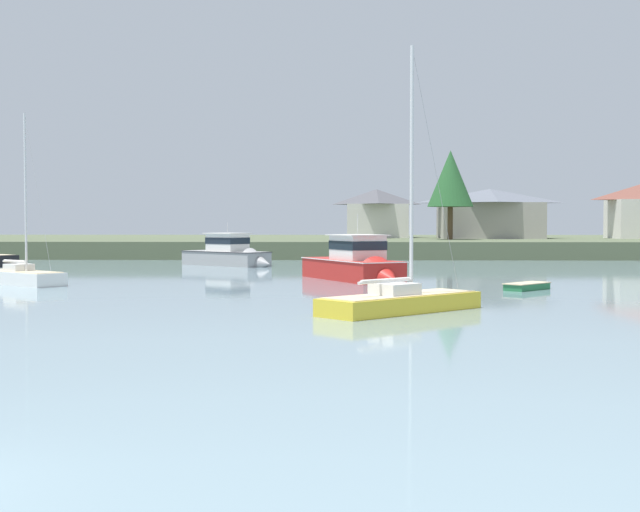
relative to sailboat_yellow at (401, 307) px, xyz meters
The scene contains 10 objects.
far_shore_bank 71.99m from the sailboat_yellow, 97.25° to the left, with size 217.63×46.93×1.75m, color #4C563D.
sailboat_yellow is the anchor object (origin of this frame).
cruiser_grey 38.97m from the sailboat_yellow, 107.58° to the left, with size 8.93×7.89×4.65m.
dinghy_green 14.03m from the sailboat_yellow, 57.21° to the left, with size 2.97×3.04×0.54m.
sailboat_white 26.20m from the sailboat_yellow, 144.79° to the left, with size 6.35×5.70×10.57m.
cruiser_red 18.91m from the sailboat_yellow, 94.30° to the left, with size 7.14×10.47×5.22m.
mooring_buoy_red 39.31m from the sailboat_yellow, 92.99° to the left, with size 0.43×0.43×0.48m.
shore_tree_center_right 61.49m from the sailboat_yellow, 81.25° to the left, with size 5.07×5.07×9.81m.
cottage_hillside 73.46m from the sailboat_yellow, 88.72° to the left, with size 7.98×10.19×6.04m.
cottage_eastern 68.97m from the sailboat_yellow, 77.62° to the left, with size 12.64×8.23×5.83m.
Camera 1 is at (6.82, -11.52, 3.69)m, focal length 48.52 mm.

